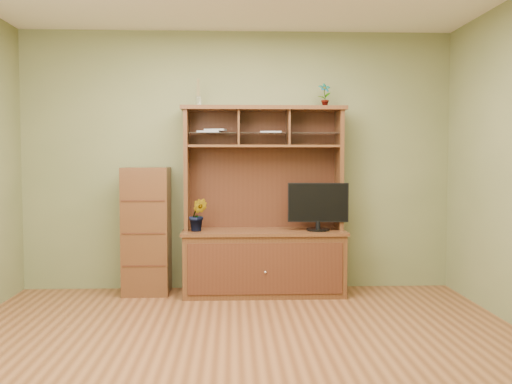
{
  "coord_description": "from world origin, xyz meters",
  "views": [
    {
      "loc": [
        -0.06,
        -4.02,
        1.38
      ],
      "look_at": [
        0.16,
        1.2,
        1.07
      ],
      "focal_mm": 40.0,
      "sensor_mm": 36.0,
      "label": 1
    }
  ],
  "objects": [
    {
      "name": "side_cabinet",
      "position": [
        -0.93,
        1.77,
        0.64
      ],
      "size": [
        0.46,
        0.42,
        1.28
      ],
      "color": "#462414",
      "rests_on": "room"
    },
    {
      "name": "orchid_plant",
      "position": [
        -0.4,
        1.65,
        0.81
      ],
      "size": [
        0.19,
        0.16,
        0.33
      ],
      "primitive_type": "imported",
      "rotation": [
        0.0,
        0.0,
        -0.1
      ],
      "color": "#34551D",
      "rests_on": "media_hutch"
    },
    {
      "name": "monitor",
      "position": [
        0.8,
        1.65,
        0.9
      ],
      "size": [
        0.61,
        0.23,
        0.48
      ],
      "rotation": [
        0.0,
        0.0,
        -0.09
      ],
      "color": "black",
      "rests_on": "media_hutch"
    },
    {
      "name": "magazines",
      "position": [
        -0.07,
        1.8,
        1.65
      ],
      "size": [
        0.87,
        0.2,
        0.04
      ],
      "color": "#A2A2A7",
      "rests_on": "media_hutch"
    },
    {
      "name": "reed_diffuser",
      "position": [
        -0.4,
        1.8,
        2.01
      ],
      "size": [
        0.06,
        0.06,
        0.28
      ],
      "color": "silver",
      "rests_on": "media_hutch"
    },
    {
      "name": "media_hutch",
      "position": [
        0.26,
        1.73,
        0.52
      ],
      "size": [
        1.66,
        0.61,
        1.9
      ],
      "color": "#462414",
      "rests_on": "room"
    },
    {
      "name": "room",
      "position": [
        0.0,
        0.0,
        1.35
      ],
      "size": [
        4.54,
        4.04,
        2.74
      ],
      "color": "brown",
      "rests_on": "ground"
    },
    {
      "name": "top_plant",
      "position": [
        0.88,
        1.8,
        2.02
      ],
      "size": [
        0.14,
        0.11,
        0.25
      ],
      "primitive_type": "imported",
      "rotation": [
        0.0,
        0.0,
        0.14
      ],
      "color": "#356E26",
      "rests_on": "media_hutch"
    }
  ]
}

